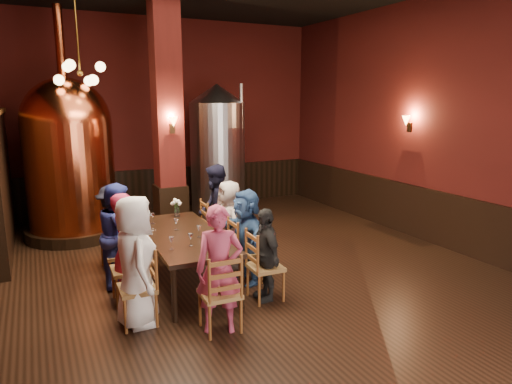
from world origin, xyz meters
name	(u,v)px	position (x,y,z in m)	size (l,w,h in m)	color
room	(243,129)	(0.00, 0.00, 2.25)	(10.00, 10.02, 4.50)	black
wainscot_right	(438,218)	(3.96, 0.00, 0.50)	(0.08, 9.90, 1.00)	black
wainscot_back	(159,189)	(0.00, 4.96, 0.50)	(7.90, 0.08, 1.00)	black
column	(168,121)	(-0.30, 2.80, 2.25)	(0.58, 0.58, 4.50)	#4D1310
partition	(2,184)	(-3.20, 3.20, 1.20)	(0.22, 3.50, 2.40)	black
pendant_cluster	(80,73)	(-1.80, 2.90, 3.10)	(0.90, 0.90, 1.70)	#A57226
sconce_wall	(410,123)	(3.90, 0.80, 2.20)	(0.20, 0.20, 0.36)	black
sconce_column	(172,124)	(-0.30, 2.50, 2.20)	(0.20, 0.20, 0.36)	black
dining_table	(183,238)	(-0.81, 0.33, 0.69)	(1.07, 2.43, 0.75)	black
chair_0	(137,288)	(-1.69, -0.64, 0.46)	(0.46, 0.46, 0.92)	brown
person_0	(136,262)	(-1.69, -0.64, 0.79)	(0.77, 0.50, 1.58)	white
chair_1	(128,269)	(-1.67, 0.03, 0.46)	(0.46, 0.46, 0.92)	brown
person_1	(127,249)	(-1.67, 0.03, 0.74)	(0.54, 0.36, 1.49)	#B21E41
chair_2	(121,254)	(-1.65, 0.69, 0.46)	(0.46, 0.46, 0.92)	brown
person_2	(119,234)	(-1.65, 0.69, 0.75)	(0.73, 0.36, 1.50)	#2B3892
chair_3	(114,241)	(-1.63, 1.36, 0.46)	(0.46, 0.46, 0.92)	brown
person_3	(114,227)	(-1.63, 1.36, 0.68)	(0.88, 0.51, 1.37)	black
chair_4	(265,266)	(0.01, -0.69, 0.46)	(0.46, 0.46, 0.92)	brown
person_4	(265,254)	(0.01, -0.69, 0.63)	(0.74, 0.31, 1.27)	black
chair_5	(246,251)	(0.03, -0.02, 0.46)	(0.46, 0.46, 0.92)	brown
person_5	(246,236)	(0.03, -0.02, 0.70)	(1.30, 0.41, 1.40)	#2D5087
chair_6	(230,239)	(0.05, 0.64, 0.46)	(0.46, 0.46, 0.92)	brown
person_6	(230,224)	(0.05, 0.64, 0.70)	(0.69, 0.45, 1.41)	#BBACA5
chair_7	(216,228)	(0.07, 1.31, 0.46)	(0.46, 0.46, 0.92)	brown
person_7	(215,210)	(0.07, 1.31, 0.79)	(0.77, 0.38, 1.58)	black
chair_8	(220,293)	(-0.85, -1.22, 0.46)	(0.46, 0.46, 0.92)	brown
person_8	(219,270)	(-0.85, -1.22, 0.75)	(0.55, 0.36, 1.50)	#B23B5D
copper_kettle	(69,157)	(-2.05, 3.52, 1.58)	(1.83, 1.83, 4.33)	black
steel_vessel	(218,151)	(1.11, 3.80, 1.49)	(1.55, 1.55, 2.98)	#B2B2B7
rose_vase	(177,205)	(-0.60, 1.33, 0.95)	(0.18, 0.18, 0.30)	white
wine_glass_0	(171,243)	(-1.15, -0.28, 0.83)	(0.07, 0.07, 0.17)	white
wine_glass_1	(215,241)	(-0.61, -0.45, 0.83)	(0.07, 0.07, 0.17)	white
wine_glass_2	(153,218)	(-1.07, 1.05, 0.83)	(0.07, 0.07, 0.17)	white
wine_glass_3	(199,231)	(-0.66, 0.07, 0.83)	(0.07, 0.07, 0.17)	white
wine_glass_4	(191,240)	(-0.88, -0.26, 0.83)	(0.07, 0.07, 0.17)	white
wine_glass_5	(222,242)	(-0.55, -0.54, 0.83)	(0.07, 0.07, 0.17)	white
wine_glass_6	(176,225)	(-0.84, 0.55, 0.83)	(0.07, 0.07, 0.17)	white
wine_glass_7	(221,240)	(-0.52, -0.46, 0.83)	(0.07, 0.07, 0.17)	white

